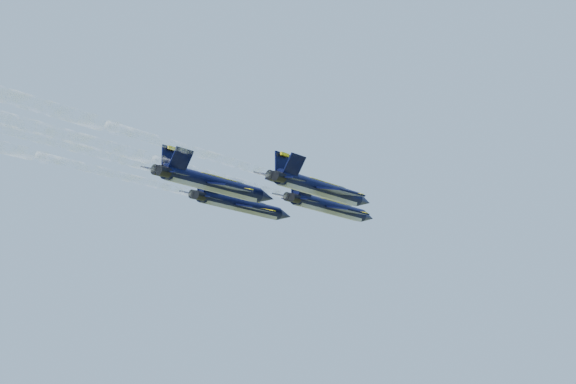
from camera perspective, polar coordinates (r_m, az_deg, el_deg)
The scene contains 4 objects.
jet_lead at distance 104.94m, azimuth 3.45°, elevation -1.24°, with size 14.48×19.63×5.28m.
jet_left at distance 103.21m, azimuth -3.60°, elevation -1.07°, with size 14.48×19.63×5.28m.
jet_right at distance 91.44m, azimuth 2.70°, elevation 0.22°, with size 14.48×19.63×5.28m.
jet_slot at distance 88.95m, azimuth -5.68°, elevation 0.59°, with size 14.48×19.63×5.28m.
Camera 1 is at (50.26, -79.74, 89.85)m, focal length 45.00 mm.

